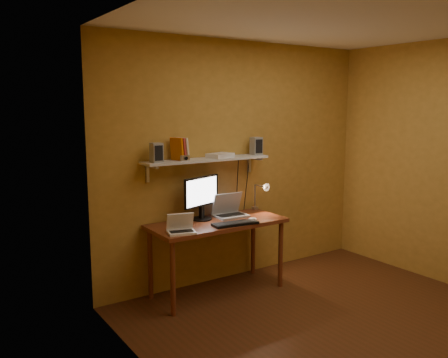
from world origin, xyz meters
TOP-DOWN VIEW (x-y plane):
  - room at (0.00, 0.00)m, footprint 3.44×3.24m
  - desk at (-0.49, 1.28)m, footprint 1.40×0.60m
  - wall_shelf at (-0.49, 1.47)m, footprint 1.40×0.25m
  - monitor at (-0.59, 1.44)m, footprint 0.48×0.26m
  - laptop at (-0.27, 1.41)m, footprint 0.35×0.25m
  - netbook at (-1.01, 1.11)m, footprint 0.29×0.24m
  - keyboard at (-0.42, 1.07)m, footprint 0.48×0.21m
  - mouse at (-0.19, 1.10)m, footprint 0.10×0.07m
  - desk_lamp at (0.17, 1.41)m, footprint 0.09×0.23m
  - speaker_left at (-1.07, 1.46)m, footprint 0.10×0.10m
  - speaker_right at (0.14, 1.47)m, footprint 0.11×0.11m
  - books at (-0.81, 1.48)m, footprint 0.16×0.16m
  - shelf_camera at (-0.79, 1.40)m, footprint 0.10×0.04m
  - router at (-0.34, 1.46)m, footprint 0.31×0.25m

SIDE VIEW (x-z plane):
  - desk at x=-0.49m, z-range 0.29..1.04m
  - keyboard at x=-0.42m, z-range 0.75..0.77m
  - mouse at x=-0.19m, z-range 0.75..0.79m
  - netbook at x=-1.01m, z-range 0.71..0.89m
  - laptop at x=-0.27m, z-range 0.69..0.94m
  - desk_lamp at x=0.17m, z-range 0.77..1.15m
  - monitor at x=-0.59m, z-range 0.78..1.23m
  - room at x=0.00m, z-range -0.02..2.62m
  - wall_shelf at x=-0.49m, z-range 1.26..1.46m
  - router at x=-0.34m, z-range 1.38..1.42m
  - shelf_camera at x=-0.79m, z-range 1.38..1.43m
  - speaker_left at x=-1.07m, z-range 1.38..1.56m
  - speaker_right at x=0.14m, z-range 1.38..1.57m
  - books at x=-0.81m, z-range 1.37..1.60m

